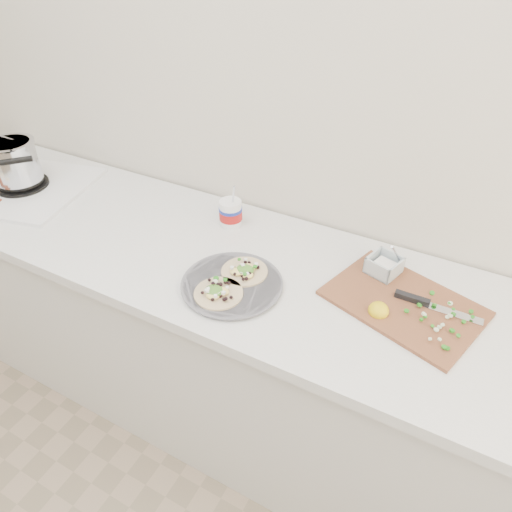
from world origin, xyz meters
The scene contains 5 objects.
counter centered at (0.00, 1.43, 0.45)m, with size 2.44×0.66×0.90m.
stove centered at (-0.82, 1.41, 0.98)m, with size 0.59×0.56×0.24m.
taco_plate centered at (0.24, 1.29, 0.92)m, with size 0.31×0.32×0.04m.
tub centered at (0.07, 1.59, 0.96)m, with size 0.08×0.08×0.19m.
cutboard centered at (0.72, 1.47, 0.92)m, with size 0.49×0.40×0.07m.
Camera 1 is at (0.80, 0.40, 1.82)m, focal length 32.00 mm.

